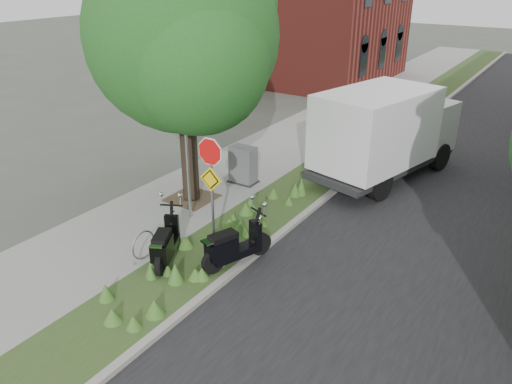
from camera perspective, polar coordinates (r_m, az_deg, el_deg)
ground at (r=11.96m, az=-1.11°, el=-10.52°), size 120.00×120.00×0.00m
sidewalk_near at (r=21.65m, az=4.51°, el=6.14°), size 3.50×60.00×0.12m
verge at (r=20.56m, az=11.24°, el=4.71°), size 2.00×60.00×0.12m
kerb_near at (r=20.23m, az=13.85°, el=4.15°), size 0.20×60.00×0.13m
road at (r=19.50m, az=23.46°, el=1.81°), size 7.00×60.00×0.01m
street_tree_main at (r=14.71m, az=-8.45°, el=16.21°), size 6.21×5.54×7.66m
bare_post at (r=14.02m, az=-7.90°, el=4.50°), size 0.08×0.08×4.00m
bike_hoop at (r=12.83m, az=-12.76°, el=-5.93°), size 0.06×0.78×0.77m
sign_assembly at (r=11.99m, az=-5.17°, el=2.17°), size 0.94×0.08×3.22m
brick_building at (r=33.73m, az=7.01°, el=19.86°), size 9.40×10.40×8.30m
scooter_near at (r=12.46m, az=-10.38°, el=-6.27°), size 1.06×1.79×0.93m
scooter_far at (r=12.17m, az=-3.01°, el=-6.58°), size 0.89×1.93×0.96m
box_truck at (r=17.67m, az=14.54°, el=6.96°), size 3.65×6.36×2.71m
utility_cabinet at (r=16.78m, az=-1.49°, el=3.06°), size 0.96×0.65×1.26m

